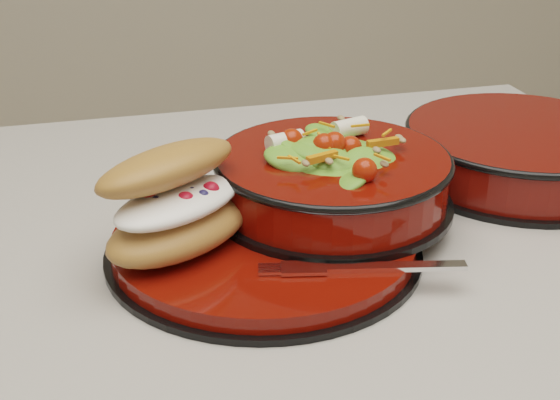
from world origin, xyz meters
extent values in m
cube|color=#B6B1A7|center=(0.00, 0.00, 0.88)|extent=(1.24, 0.74, 0.04)
cylinder|color=black|center=(0.16, -0.02, 0.90)|extent=(0.27, 0.27, 0.01)
cylinder|color=#5E0903|center=(0.16, -0.02, 0.91)|extent=(0.26, 0.26, 0.01)
torus|color=black|center=(0.17, -0.03, 0.92)|extent=(0.15, 0.15, 0.01)
cylinder|color=black|center=(0.23, 0.01, 0.92)|extent=(0.22, 0.22, 0.01)
cylinder|color=#5E0903|center=(0.23, 0.01, 0.95)|extent=(0.21, 0.21, 0.04)
torus|color=black|center=(0.23, 0.01, 0.97)|extent=(0.22, 0.22, 0.01)
ellipsoid|color=#4B8625|center=(0.23, 0.01, 0.96)|extent=(0.18, 0.18, 0.07)
sphere|color=#B31A07|center=(0.28, 0.01, 1.00)|extent=(0.02, 0.02, 0.02)
sphere|color=#B31A07|center=(0.25, 0.05, 1.00)|extent=(0.02, 0.02, 0.02)
sphere|color=#B31A07|center=(0.21, 0.05, 1.00)|extent=(0.02, 0.02, 0.02)
sphere|color=#B31A07|center=(0.19, 0.01, 1.00)|extent=(0.02, 0.02, 0.02)
sphere|color=#B31A07|center=(0.21, -0.02, 1.00)|extent=(0.02, 0.02, 0.02)
sphere|color=#B31A07|center=(0.25, -0.02, 1.00)|extent=(0.02, 0.02, 0.02)
cylinder|color=silver|center=(0.26, 0.05, 1.00)|extent=(0.03, 0.04, 0.02)
cylinder|color=silver|center=(0.19, 0.03, 1.00)|extent=(0.04, 0.03, 0.02)
cube|color=orange|center=(0.21, -0.02, 1.00)|extent=(0.03, 0.03, 0.01)
cube|color=orange|center=(0.28, 0.00, 1.00)|extent=(0.03, 0.02, 0.01)
ellipsoid|color=#AE6F35|center=(0.09, -0.03, 0.94)|extent=(0.16, 0.14, 0.04)
ellipsoid|color=white|center=(0.09, -0.03, 0.96)|extent=(0.14, 0.12, 0.02)
ellipsoid|color=#AE6F35|center=(0.09, -0.02, 0.99)|extent=(0.15, 0.13, 0.03)
sphere|color=red|center=(0.06, -0.03, 0.97)|extent=(0.01, 0.01, 0.01)
sphere|color=red|center=(0.09, -0.04, 0.97)|extent=(0.01, 0.01, 0.01)
sphere|color=red|center=(0.11, -0.03, 0.97)|extent=(0.01, 0.01, 0.01)
sphere|color=red|center=(0.08, -0.02, 0.97)|extent=(0.01, 0.01, 0.01)
sphere|color=#191947|center=(0.08, -0.03, 0.97)|extent=(0.01, 0.01, 0.01)
sphere|color=#191947|center=(0.10, -0.03, 0.97)|extent=(0.01, 0.01, 0.01)
sphere|color=#191947|center=(0.09, -0.04, 0.97)|extent=(0.01, 0.01, 0.01)
sphere|color=#191947|center=(0.11, -0.04, 0.97)|extent=(0.01, 0.01, 0.01)
sphere|color=#191947|center=(0.07, -0.04, 0.97)|extent=(0.01, 0.01, 0.01)
cube|color=silver|center=(0.24, -0.11, 0.92)|extent=(0.12, 0.04, 0.00)
cube|color=silver|center=(0.17, -0.09, 0.92)|extent=(0.04, 0.03, 0.00)
cylinder|color=black|center=(0.46, 0.07, 0.90)|extent=(0.25, 0.25, 0.01)
cylinder|color=#570A05|center=(0.46, 0.07, 0.93)|extent=(0.24, 0.24, 0.05)
torus|color=black|center=(0.46, 0.07, 0.95)|extent=(0.24, 0.24, 0.01)
camera|label=1|loc=(0.02, -0.60, 1.23)|focal=50.00mm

